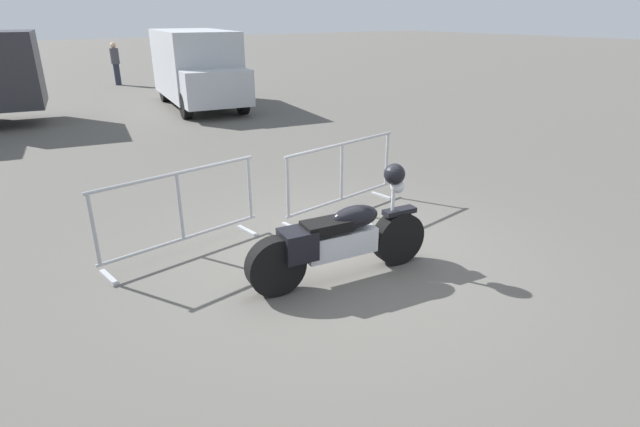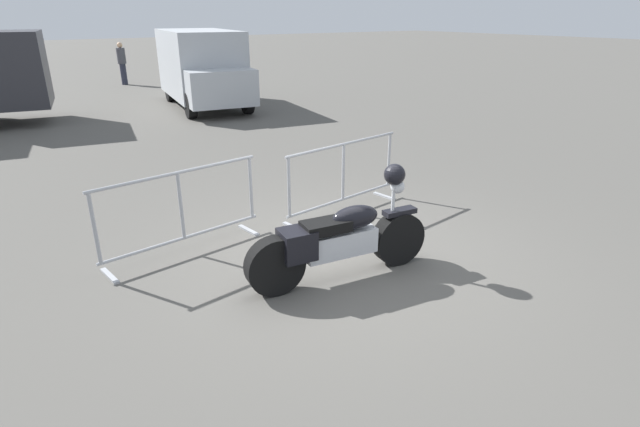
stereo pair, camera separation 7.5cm
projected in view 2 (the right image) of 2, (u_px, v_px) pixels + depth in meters
The scene contains 7 objects.
ground_plane at pixel (345, 259), 6.15m from camera, with size 120.00×120.00×0.00m, color #54514C.
motorcycle at pixel (340, 239), 5.55m from camera, with size 2.22×0.50×1.25m.
crowd_barrier_near at pixel (181, 212), 6.11m from camera, with size 2.14×0.71×1.07m.
crowd_barrier_far at pixel (343, 177), 7.40m from camera, with size 2.14×0.71×1.07m.
delivery_van at pixel (202, 66), 15.71m from camera, with size 2.69×5.24×2.31m.
pedestrian at pixel (122, 62), 20.62m from camera, with size 0.48×0.48×1.69m.
planter_island at pixel (209, 77), 20.85m from camera, with size 3.46×3.46×1.08m.
Camera 2 is at (-3.34, -4.37, 2.82)m, focal length 28.00 mm.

